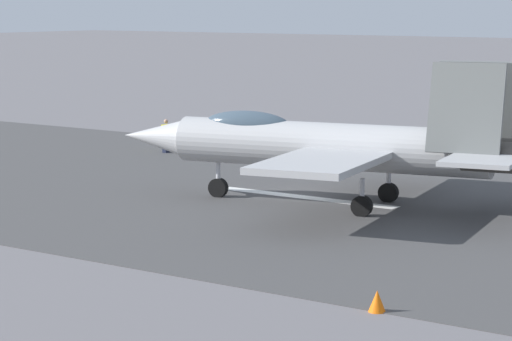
# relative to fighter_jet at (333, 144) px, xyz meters

# --- Properties ---
(ground_plane) EXTENTS (400.00, 400.00, 0.00)m
(ground_plane) POSITION_rel_fighter_jet_xyz_m (1.98, -0.92, -2.36)
(ground_plane) COLOR slate
(runway_strip) EXTENTS (240.00, 26.00, 0.02)m
(runway_strip) POSITION_rel_fighter_jet_xyz_m (1.96, -0.92, -2.35)
(runway_strip) COLOR #454445
(runway_strip) RESTS_ON ground
(fighter_jet) EXTENTS (16.94, 13.65, 5.55)m
(fighter_jet) POSITION_rel_fighter_jet_xyz_m (0.00, 0.00, 0.00)
(fighter_jet) COLOR #B2B2B4
(fighter_jet) RESTS_ON ground
(crew_person) EXTENTS (0.28, 0.70, 1.74)m
(crew_person) POSITION_rel_fighter_jet_xyz_m (14.96, -8.15, -1.49)
(crew_person) COLOR #1E2338
(crew_person) RESTS_ON ground
(marker_cone_near) EXTENTS (0.44, 0.44, 0.55)m
(marker_cone_near) POSITION_rel_fighter_jet_xyz_m (-8.64, 12.03, -2.08)
(marker_cone_near) COLOR orange
(marker_cone_near) RESTS_ON ground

